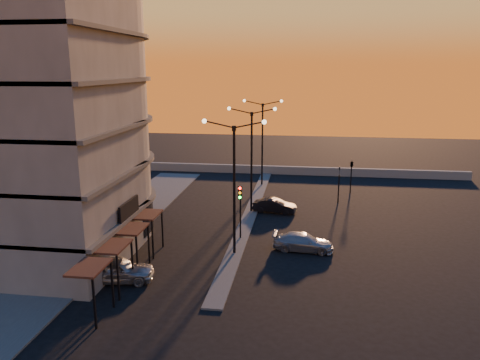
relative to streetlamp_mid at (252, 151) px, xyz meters
name	(u,v)px	position (x,y,z in m)	size (l,w,h in m)	color
ground	(234,254)	(0.00, -10.00, -5.59)	(120.00, 120.00, 0.00)	black
sidewalk_west	(115,228)	(-10.50, -6.00, -5.53)	(5.00, 40.00, 0.12)	#454543
median	(251,211)	(0.00, 0.00, -5.53)	(1.20, 36.00, 0.12)	#454543
parapet	(283,170)	(2.00, 16.00, -5.09)	(44.00, 0.50, 1.00)	slate
building	(33,81)	(-14.00, -9.97, 6.32)	(14.35, 17.08, 25.00)	#656159
streetlamp_near	(234,177)	(0.00, -10.00, 0.00)	(4.32, 0.32, 9.51)	black
streetlamp_mid	(252,151)	(0.00, 0.00, 0.00)	(4.32, 0.32, 9.51)	black
streetlamp_far	(262,136)	(0.00, 10.00, 0.00)	(4.32, 0.32, 9.51)	black
traffic_light_main	(240,203)	(0.00, -7.13, -2.70)	(0.28, 0.44, 4.25)	black
signal_east_a	(339,184)	(8.00, 4.00, -3.66)	(0.13, 0.16, 3.60)	black
signal_east_b	(352,164)	(9.50, 8.00, -2.49)	(0.42, 1.99, 3.60)	black
car_hatchback	(116,270)	(-6.50, -15.32, -4.81)	(1.84, 4.58, 1.56)	#919398
car_sedan	(275,206)	(2.11, 0.16, -4.96)	(1.35, 3.87, 1.28)	black
car_wagon	(303,242)	(4.79, -8.62, -4.96)	(1.77, 4.35, 1.26)	gray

